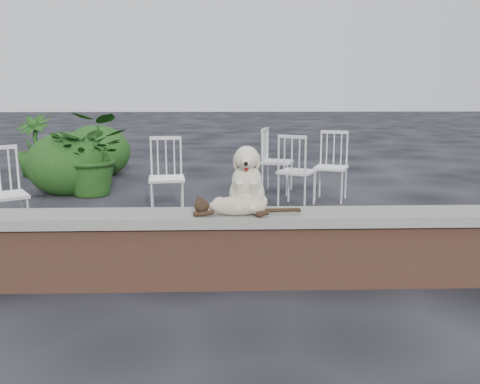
{
  "coord_description": "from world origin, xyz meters",
  "views": [
    {
      "loc": [
        0.09,
        -3.85,
        1.52
      ],
      "look_at": [
        0.22,
        0.2,
        0.7
      ],
      "focal_mm": 38.72,
      "sensor_mm": 36.0,
      "label": 1
    }
  ],
  "objects_px": {
    "chair_a": "(4,194)",
    "potted_plant_a": "(94,154)",
    "chair_b": "(167,177)",
    "cat": "(237,205)",
    "chair_d": "(331,166)",
    "chair_c": "(297,170)",
    "chair_e": "(277,161)",
    "potted_plant_b": "(34,146)",
    "dog": "(247,177)"
  },
  "relations": [
    {
      "from": "chair_a",
      "to": "potted_plant_a",
      "type": "relative_size",
      "value": 0.79
    },
    {
      "from": "chair_b",
      "to": "potted_plant_a",
      "type": "distance_m",
      "value": 1.72
    },
    {
      "from": "cat",
      "to": "chair_b",
      "type": "bearing_deg",
      "value": 112.82
    },
    {
      "from": "chair_b",
      "to": "chair_d",
      "type": "height_order",
      "value": "same"
    },
    {
      "from": "chair_d",
      "to": "chair_c",
      "type": "bearing_deg",
      "value": -126.71
    },
    {
      "from": "chair_e",
      "to": "chair_b",
      "type": "height_order",
      "value": "same"
    },
    {
      "from": "chair_a",
      "to": "potted_plant_b",
      "type": "relative_size",
      "value": 0.88
    },
    {
      "from": "chair_a",
      "to": "chair_d",
      "type": "relative_size",
      "value": 1.0
    },
    {
      "from": "potted_plant_a",
      "to": "chair_c",
      "type": "bearing_deg",
      "value": -15.67
    },
    {
      "from": "chair_e",
      "to": "potted_plant_b",
      "type": "height_order",
      "value": "potted_plant_b"
    },
    {
      "from": "dog",
      "to": "chair_c",
      "type": "bearing_deg",
      "value": 78.38
    },
    {
      "from": "chair_b",
      "to": "dog",
      "type": "bearing_deg",
      "value": -75.07
    },
    {
      "from": "chair_a",
      "to": "chair_b",
      "type": "height_order",
      "value": "same"
    },
    {
      "from": "chair_e",
      "to": "potted_plant_a",
      "type": "bearing_deg",
      "value": 110.58
    },
    {
      "from": "cat",
      "to": "potted_plant_a",
      "type": "bearing_deg",
      "value": 122.77
    },
    {
      "from": "chair_d",
      "to": "potted_plant_a",
      "type": "height_order",
      "value": "potted_plant_a"
    },
    {
      "from": "potted_plant_a",
      "to": "potted_plant_b",
      "type": "bearing_deg",
      "value": 130.8
    },
    {
      "from": "cat",
      "to": "chair_d",
      "type": "height_order",
      "value": "chair_d"
    },
    {
      "from": "chair_e",
      "to": "chair_a",
      "type": "height_order",
      "value": "same"
    },
    {
      "from": "dog",
      "to": "potted_plant_a",
      "type": "height_order",
      "value": "potted_plant_a"
    },
    {
      "from": "chair_b",
      "to": "potted_plant_b",
      "type": "distance_m",
      "value": 3.89
    },
    {
      "from": "dog",
      "to": "chair_b",
      "type": "xyz_separation_m",
      "value": [
        -0.86,
        2.2,
        -0.37
      ]
    },
    {
      "from": "chair_b",
      "to": "potted_plant_b",
      "type": "relative_size",
      "value": 0.88
    },
    {
      "from": "cat",
      "to": "potted_plant_b",
      "type": "xyz_separation_m",
      "value": [
        -3.37,
        5.26,
        -0.13
      ]
    },
    {
      "from": "chair_c",
      "to": "chair_e",
      "type": "distance_m",
      "value": 0.92
    },
    {
      "from": "dog",
      "to": "chair_e",
      "type": "distance_m",
      "value": 3.65
    },
    {
      "from": "chair_d",
      "to": "potted_plant_a",
      "type": "bearing_deg",
      "value": -166.66
    },
    {
      "from": "chair_b",
      "to": "chair_d",
      "type": "xyz_separation_m",
      "value": [
        2.14,
        0.79,
        0.0
      ]
    },
    {
      "from": "chair_a",
      "to": "chair_b",
      "type": "bearing_deg",
      "value": 0.53
    },
    {
      "from": "chair_a",
      "to": "chair_d",
      "type": "xyz_separation_m",
      "value": [
        3.67,
        1.74,
        0.0
      ]
    },
    {
      "from": "chair_d",
      "to": "potted_plant_b",
      "type": "xyz_separation_m",
      "value": [
        -4.73,
        2.11,
        0.06
      ]
    },
    {
      "from": "chair_c",
      "to": "chair_b",
      "type": "distance_m",
      "value": 1.7
    },
    {
      "from": "chair_b",
      "to": "potted_plant_b",
      "type": "xyz_separation_m",
      "value": [
        -2.59,
        2.91,
        0.06
      ]
    },
    {
      "from": "dog",
      "to": "chair_e",
      "type": "height_order",
      "value": "dog"
    },
    {
      "from": "dog",
      "to": "potted_plant_b",
      "type": "height_order",
      "value": "dog"
    },
    {
      "from": "chair_d",
      "to": "cat",
      "type": "bearing_deg",
      "value": -92.13
    },
    {
      "from": "dog",
      "to": "chair_a",
      "type": "height_order",
      "value": "dog"
    },
    {
      "from": "chair_e",
      "to": "potted_plant_a",
      "type": "height_order",
      "value": "potted_plant_a"
    },
    {
      "from": "cat",
      "to": "potted_plant_b",
      "type": "distance_m",
      "value": 6.24
    },
    {
      "from": "potted_plant_a",
      "to": "dog",
      "type": "bearing_deg",
      "value": -59.67
    },
    {
      "from": "potted_plant_b",
      "to": "chair_a",
      "type": "bearing_deg",
      "value": -74.68
    },
    {
      "from": "potted_plant_a",
      "to": "potted_plant_b",
      "type": "height_order",
      "value": "potted_plant_a"
    },
    {
      "from": "cat",
      "to": "chair_b",
      "type": "height_order",
      "value": "chair_b"
    },
    {
      "from": "dog",
      "to": "chair_b",
      "type": "relative_size",
      "value": 0.56
    },
    {
      "from": "chair_b",
      "to": "potted_plant_a",
      "type": "bearing_deg",
      "value": 126.38
    },
    {
      "from": "chair_a",
      "to": "potted_plant_a",
      "type": "bearing_deg",
      "value": 49.23
    },
    {
      "from": "cat",
      "to": "chair_a",
      "type": "height_order",
      "value": "chair_a"
    },
    {
      "from": "chair_b",
      "to": "chair_d",
      "type": "bearing_deg",
      "value": 13.86
    },
    {
      "from": "chair_a",
      "to": "chair_b",
      "type": "xyz_separation_m",
      "value": [
        1.53,
        0.95,
        0.0
      ]
    },
    {
      "from": "chair_e",
      "to": "chair_c",
      "type": "bearing_deg",
      "value": -151.98
    }
  ]
}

